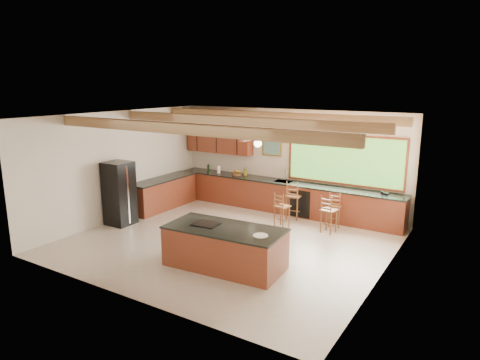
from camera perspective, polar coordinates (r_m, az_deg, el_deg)
The scene contains 9 objects.
ground at distance 10.42m, azimuth -1.52°, elevation -8.19°, with size 7.20×7.20×0.00m, color #BCB09B.
room_shell at distance 10.48m, azimuth -0.40°, elevation 4.47°, with size 7.27×6.54×3.02m.
counter_run at distance 12.73m, azimuth 1.63°, elevation -2.08°, with size 7.12×3.10×1.22m.
island at distance 8.92m, azimuth -2.03°, elevation -8.94°, with size 2.52×1.32×0.87m.
refrigerator at distance 11.88m, azimuth -15.79°, elevation -1.72°, with size 0.68×0.66×1.71m.
bar_stool_a at distance 11.21m, azimuth 5.52°, elevation -3.62°, with size 0.40×0.40×0.97m.
bar_stool_b at distance 11.95m, azimuth 7.08°, elevation -2.24°, with size 0.43×0.43×1.09m.
bar_stool_c at distance 11.01m, azimuth 11.69°, elevation -4.08°, with size 0.41×0.41×0.99m.
bar_stool_d at distance 11.56m, azimuth 12.49°, elevation -3.46°, with size 0.39×0.39×0.94m.
Camera 1 is at (5.36, -8.12, 3.73)m, focal length 32.00 mm.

